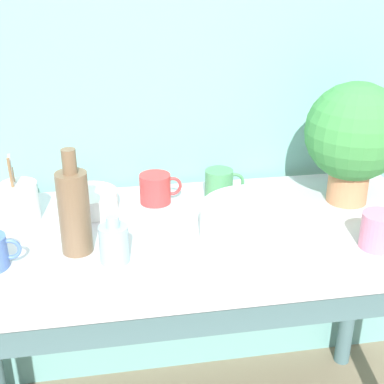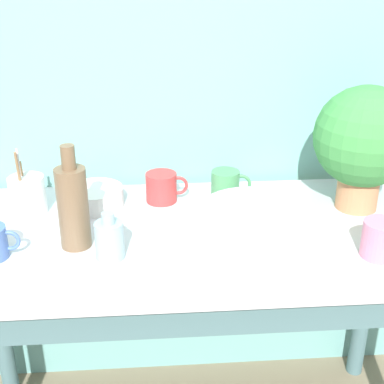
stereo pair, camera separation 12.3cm
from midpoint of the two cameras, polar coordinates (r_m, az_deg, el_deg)
The scene contains 11 objects.
wall_back at distance 1.73m, azimuth 1.09°, elevation 13.50°, with size 6.00×0.05×2.40m.
counter_table at distance 1.55m, azimuth 2.38°, elevation -9.68°, with size 1.44×0.68×0.81m.
potted_plant at distance 1.64m, azimuth 20.00°, elevation 5.22°, with size 0.29×0.29×0.37m.
bowl_wash_large at distance 1.43m, azimuth 9.23°, elevation -3.65°, with size 0.30×0.30×0.10m.
bottle_tall at distance 1.39m, azimuth -10.13°, elevation -1.48°, with size 0.08×0.08×0.28m.
bottle_short at distance 1.35m, azimuth -6.22°, elevation -5.08°, with size 0.07×0.07×0.12m.
mug_red at distance 1.65m, azimuth -1.10°, elevation 0.47°, with size 0.13×0.10×0.09m.
mug_green at distance 1.65m, azimuth 5.78°, elevation 0.56°, with size 0.12×0.09×0.10m.
mug_pink at distance 1.46m, azimuth 21.92°, elevation -4.75°, with size 0.13×0.10×0.10m.
bowl_small_enamel_white at distance 1.63m, azimuth -8.19°, elevation -0.60°, with size 0.17×0.17×0.06m.
utensil_cup at distance 1.62m, azimuth -15.10°, elevation -0.37°, with size 0.11×0.11×0.21m.
Camera 2 is at (-0.10, -0.97, 1.52)m, focal length 50.00 mm.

